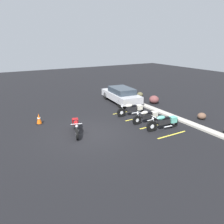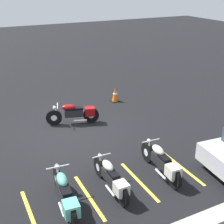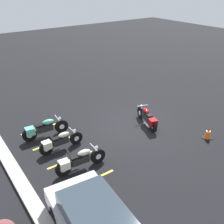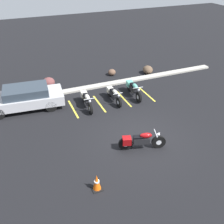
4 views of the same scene
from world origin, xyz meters
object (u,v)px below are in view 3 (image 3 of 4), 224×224
parked_bike_2 (43,129)px  traffic_cone (208,132)px  motorcycle_maroon_featured (148,118)px  parked_bike_0 (78,160)px  parked_bike_1 (59,142)px

parked_bike_2 → traffic_cone: (-4.64, -6.27, -0.14)m
motorcycle_maroon_featured → parked_bike_2: (2.06, 4.78, 0.02)m
motorcycle_maroon_featured → traffic_cone: motorcycle_maroon_featured is taller
parked_bike_0 → motorcycle_maroon_featured: bearing=16.0°
parked_bike_0 → parked_bike_2: (3.08, 0.18, 0.02)m
parked_bike_1 → parked_bike_2: 1.40m
parked_bike_1 → traffic_cone: bearing=-27.6°
motorcycle_maroon_featured → parked_bike_1: size_ratio=1.01×
motorcycle_maroon_featured → parked_bike_1: (0.66, 4.62, -0.02)m
parked_bike_0 → traffic_cone: parked_bike_0 is taller
traffic_cone → parked_bike_0: bearing=75.7°
parked_bike_1 → traffic_cone: 6.92m
motorcycle_maroon_featured → parked_bike_1: 4.67m
motorcycle_maroon_featured → parked_bike_0: bearing=119.9°
motorcycle_maroon_featured → traffic_cone: (-2.58, -1.49, -0.12)m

